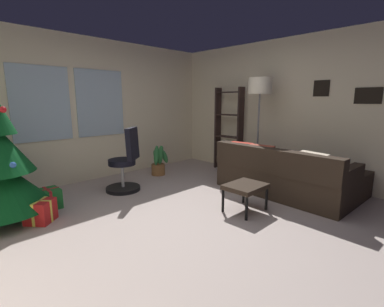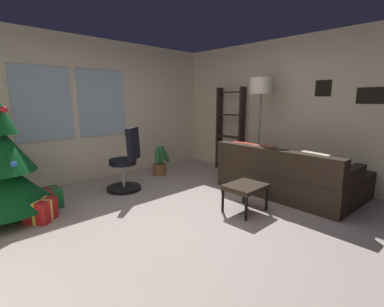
{
  "view_description": "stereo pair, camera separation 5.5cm",
  "coord_description": "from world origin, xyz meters",
  "px_view_note": "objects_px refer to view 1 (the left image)",
  "views": [
    {
      "loc": [
        -2.3,
        -2.31,
        1.48
      ],
      "look_at": [
        0.31,
        0.33,
        0.75
      ],
      "focal_mm": 25.67,
      "sensor_mm": 36.0,
      "label": 1
    },
    {
      "loc": [
        -2.26,
        -2.35,
        1.48
      ],
      "look_at": [
        0.31,
        0.33,
        0.75
      ],
      "focal_mm": 25.67,
      "sensor_mm": 36.0,
      "label": 2
    }
  ],
  "objects_px": {
    "office_chair": "(125,166)",
    "floor_lamp": "(260,92)",
    "couch": "(293,177)",
    "footstool": "(245,188)",
    "gift_box_green": "(48,199)",
    "potted_plant": "(159,162)",
    "gift_box_red": "(40,211)",
    "bookshelf": "(228,135)"
  },
  "relations": [
    {
      "from": "gift_box_green",
      "to": "potted_plant",
      "type": "relative_size",
      "value": 0.5
    },
    {
      "from": "couch",
      "to": "floor_lamp",
      "type": "relative_size",
      "value": 1.14
    },
    {
      "from": "floor_lamp",
      "to": "gift_box_red",
      "type": "bearing_deg",
      "value": 165.48
    },
    {
      "from": "gift_box_green",
      "to": "potted_plant",
      "type": "distance_m",
      "value": 2.2
    },
    {
      "from": "bookshelf",
      "to": "floor_lamp",
      "type": "distance_m",
      "value": 1.28
    },
    {
      "from": "gift_box_red",
      "to": "bookshelf",
      "type": "height_order",
      "value": "bookshelf"
    },
    {
      "from": "gift_box_red",
      "to": "potted_plant",
      "type": "height_order",
      "value": "potted_plant"
    },
    {
      "from": "office_chair",
      "to": "bookshelf",
      "type": "distance_m",
      "value": 2.37
    },
    {
      "from": "gift_box_red",
      "to": "potted_plant",
      "type": "relative_size",
      "value": 0.66
    },
    {
      "from": "footstool",
      "to": "floor_lamp",
      "type": "distance_m",
      "value": 1.99
    },
    {
      "from": "gift_box_red",
      "to": "floor_lamp",
      "type": "height_order",
      "value": "floor_lamp"
    },
    {
      "from": "gift_box_green",
      "to": "potted_plant",
      "type": "height_order",
      "value": "potted_plant"
    },
    {
      "from": "couch",
      "to": "footstool",
      "type": "xyz_separation_m",
      "value": [
        -1.1,
        0.15,
        0.04
      ]
    },
    {
      "from": "footstool",
      "to": "gift_box_green",
      "type": "xyz_separation_m",
      "value": [
        -1.87,
        1.96,
        -0.19
      ]
    },
    {
      "from": "couch",
      "to": "gift_box_red",
      "type": "relative_size",
      "value": 5.23
    },
    {
      "from": "bookshelf",
      "to": "gift_box_green",
      "type": "bearing_deg",
      "value": 173.69
    },
    {
      "from": "couch",
      "to": "bookshelf",
      "type": "distance_m",
      "value": 1.87
    },
    {
      "from": "gift_box_red",
      "to": "bookshelf",
      "type": "relative_size",
      "value": 0.23
    },
    {
      "from": "couch",
      "to": "floor_lamp",
      "type": "bearing_deg",
      "value": 73.57
    },
    {
      "from": "floor_lamp",
      "to": "potted_plant",
      "type": "distance_m",
      "value": 2.34
    },
    {
      "from": "office_chair",
      "to": "potted_plant",
      "type": "distance_m",
      "value": 1.08
    },
    {
      "from": "office_chair",
      "to": "floor_lamp",
      "type": "distance_m",
      "value": 2.65
    },
    {
      "from": "couch",
      "to": "footstool",
      "type": "distance_m",
      "value": 1.11
    },
    {
      "from": "gift_box_red",
      "to": "office_chair",
      "type": "height_order",
      "value": "office_chair"
    },
    {
      "from": "floor_lamp",
      "to": "potted_plant",
      "type": "bearing_deg",
      "value": 123.2
    },
    {
      "from": "bookshelf",
      "to": "couch",
      "type": "bearing_deg",
      "value": -107.24
    },
    {
      "from": "gift_box_green",
      "to": "floor_lamp",
      "type": "distance_m",
      "value": 3.77
    },
    {
      "from": "gift_box_red",
      "to": "potted_plant",
      "type": "distance_m",
      "value": 2.49
    },
    {
      "from": "gift_box_green",
      "to": "office_chair",
      "type": "distance_m",
      "value": 1.22
    },
    {
      "from": "gift_box_red",
      "to": "floor_lamp",
      "type": "xyz_separation_m",
      "value": [
        3.43,
        -0.89,
        1.48
      ]
    },
    {
      "from": "office_chair",
      "to": "floor_lamp",
      "type": "xyz_separation_m",
      "value": [
        2.04,
        -1.19,
        1.2
      ]
    },
    {
      "from": "footstool",
      "to": "gift_box_green",
      "type": "distance_m",
      "value": 2.72
    },
    {
      "from": "gift_box_green",
      "to": "bookshelf",
      "type": "xyz_separation_m",
      "value": [
        3.51,
        -0.39,
        0.62
      ]
    },
    {
      "from": "bookshelf",
      "to": "floor_lamp",
      "type": "xyz_separation_m",
      "value": [
        -0.29,
        -0.89,
        0.86
      ]
    },
    {
      "from": "couch",
      "to": "gift_box_green",
      "type": "xyz_separation_m",
      "value": [
        -2.97,
        2.11,
        -0.15
      ]
    },
    {
      "from": "footstool",
      "to": "gift_box_red",
      "type": "xyz_separation_m",
      "value": [
        -2.08,
        1.57,
        -0.19
      ]
    },
    {
      "from": "footstool",
      "to": "potted_plant",
      "type": "distance_m",
      "value": 2.3
    },
    {
      "from": "couch",
      "to": "office_chair",
      "type": "height_order",
      "value": "office_chair"
    },
    {
      "from": "footstool",
      "to": "gift_box_green",
      "type": "height_order",
      "value": "footstool"
    },
    {
      "from": "couch",
      "to": "footstool",
      "type": "height_order",
      "value": "couch"
    },
    {
      "from": "couch",
      "to": "footstool",
      "type": "bearing_deg",
      "value": 172.4
    },
    {
      "from": "floor_lamp",
      "to": "potted_plant",
      "type": "xyz_separation_m",
      "value": [
        -1.04,
        1.59,
        -1.36
      ]
    }
  ]
}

